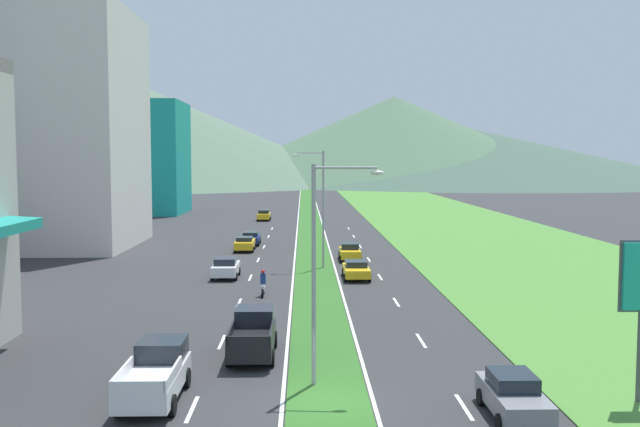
% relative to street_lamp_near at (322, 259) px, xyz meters
% --- Properties ---
extents(ground_plane, '(600.00, 600.00, 0.00)m').
position_rel_street_lamp_near_xyz_m(ground_plane, '(0.20, -2.02, -5.25)').
color(ground_plane, '#2D2D30').
extents(grass_median, '(3.20, 240.00, 0.06)m').
position_rel_street_lamp_near_xyz_m(grass_median, '(0.20, 57.98, -5.22)').
color(grass_median, '#2D6023').
rests_on(grass_median, ground_plane).
extents(grass_verge_right, '(24.00, 240.00, 0.06)m').
position_rel_street_lamp_near_xyz_m(grass_verge_right, '(20.80, 57.98, -5.22)').
color(grass_verge_right, '#477F33').
rests_on(grass_verge_right, ground_plane).
extents(lane_dash_left_2, '(0.16, 2.80, 0.01)m').
position_rel_street_lamp_near_xyz_m(lane_dash_left_2, '(-4.90, -2.64, -5.24)').
color(lane_dash_left_2, silver).
rests_on(lane_dash_left_2, ground_plane).
extents(lane_dash_left_3, '(0.16, 2.80, 0.01)m').
position_rel_street_lamp_near_xyz_m(lane_dash_left_3, '(-4.90, 7.05, -5.24)').
color(lane_dash_left_3, silver).
rests_on(lane_dash_left_3, ground_plane).
extents(lane_dash_left_4, '(0.16, 2.80, 0.01)m').
position_rel_street_lamp_near_xyz_m(lane_dash_left_4, '(-4.90, 16.74, -5.24)').
color(lane_dash_left_4, silver).
rests_on(lane_dash_left_4, ground_plane).
extents(lane_dash_left_5, '(0.16, 2.80, 0.01)m').
position_rel_street_lamp_near_xyz_m(lane_dash_left_5, '(-4.90, 26.43, -5.24)').
color(lane_dash_left_5, silver).
rests_on(lane_dash_left_5, ground_plane).
extents(lane_dash_left_6, '(0.16, 2.80, 0.01)m').
position_rel_street_lamp_near_xyz_m(lane_dash_left_6, '(-4.90, 36.12, -5.24)').
color(lane_dash_left_6, silver).
rests_on(lane_dash_left_6, ground_plane).
extents(lane_dash_left_7, '(0.16, 2.80, 0.01)m').
position_rel_street_lamp_near_xyz_m(lane_dash_left_7, '(-4.90, 45.81, -5.24)').
color(lane_dash_left_7, silver).
rests_on(lane_dash_left_7, ground_plane).
extents(lane_dash_left_8, '(0.16, 2.80, 0.01)m').
position_rel_street_lamp_near_xyz_m(lane_dash_left_8, '(-4.90, 55.49, -5.24)').
color(lane_dash_left_8, silver).
rests_on(lane_dash_left_8, ground_plane).
extents(lane_dash_left_9, '(0.16, 2.80, 0.01)m').
position_rel_street_lamp_near_xyz_m(lane_dash_left_9, '(-4.90, 65.18, -5.24)').
color(lane_dash_left_9, silver).
rests_on(lane_dash_left_9, ground_plane).
extents(lane_dash_right_2, '(0.16, 2.80, 0.01)m').
position_rel_street_lamp_near_xyz_m(lane_dash_right_2, '(5.30, -2.64, -5.24)').
color(lane_dash_right_2, silver).
rests_on(lane_dash_right_2, ground_plane).
extents(lane_dash_right_3, '(0.16, 2.80, 0.01)m').
position_rel_street_lamp_near_xyz_m(lane_dash_right_3, '(5.30, 7.05, -5.24)').
color(lane_dash_right_3, silver).
rests_on(lane_dash_right_3, ground_plane).
extents(lane_dash_right_4, '(0.16, 2.80, 0.01)m').
position_rel_street_lamp_near_xyz_m(lane_dash_right_4, '(5.30, 16.74, -5.24)').
color(lane_dash_right_4, silver).
rests_on(lane_dash_right_4, ground_plane).
extents(lane_dash_right_5, '(0.16, 2.80, 0.01)m').
position_rel_street_lamp_near_xyz_m(lane_dash_right_5, '(5.30, 26.43, -5.24)').
color(lane_dash_right_5, silver).
rests_on(lane_dash_right_5, ground_plane).
extents(lane_dash_right_6, '(0.16, 2.80, 0.01)m').
position_rel_street_lamp_near_xyz_m(lane_dash_right_6, '(5.30, 36.12, -5.24)').
color(lane_dash_right_6, silver).
rests_on(lane_dash_right_6, ground_plane).
extents(lane_dash_right_7, '(0.16, 2.80, 0.01)m').
position_rel_street_lamp_near_xyz_m(lane_dash_right_7, '(5.30, 45.81, -5.24)').
color(lane_dash_right_7, silver).
rests_on(lane_dash_right_7, ground_plane).
extents(lane_dash_right_8, '(0.16, 2.80, 0.01)m').
position_rel_street_lamp_near_xyz_m(lane_dash_right_8, '(5.30, 55.49, -5.24)').
color(lane_dash_right_8, silver).
rests_on(lane_dash_right_8, ground_plane).
extents(lane_dash_right_9, '(0.16, 2.80, 0.01)m').
position_rel_street_lamp_near_xyz_m(lane_dash_right_9, '(5.30, 65.18, -5.24)').
color(lane_dash_right_9, silver).
rests_on(lane_dash_right_9, ground_plane).
extents(edge_line_median_left, '(0.16, 240.00, 0.01)m').
position_rel_street_lamp_near_xyz_m(edge_line_median_left, '(-1.55, 57.98, -5.24)').
color(edge_line_median_left, silver).
rests_on(edge_line_median_left, ground_plane).
extents(edge_line_median_right, '(0.16, 240.00, 0.01)m').
position_rel_street_lamp_near_xyz_m(edge_line_median_right, '(1.95, 57.98, -5.24)').
color(edge_line_median_right, silver).
rests_on(edge_line_median_right, ground_plane).
extents(domed_building, '(17.72, 17.72, 37.86)m').
position_rel_street_lamp_near_xyz_m(domed_building, '(-27.57, 46.80, 10.69)').
color(domed_building, silver).
rests_on(domed_building, ground_plane).
extents(midrise_colored, '(15.19, 15.19, 18.80)m').
position_rel_street_lamp_near_xyz_m(midrise_colored, '(-28.54, 92.15, 4.15)').
color(midrise_colored, teal).
rests_on(midrise_colored, ground_plane).
extents(hill_far_left, '(198.13, 198.13, 41.71)m').
position_rel_street_lamp_near_xyz_m(hill_far_left, '(-74.42, 243.98, 15.60)').
color(hill_far_left, '#516B56').
rests_on(hill_far_left, ground_plane).
extents(hill_far_center, '(153.36, 153.36, 33.46)m').
position_rel_street_lamp_near_xyz_m(hill_far_center, '(34.87, 249.24, 11.48)').
color(hill_far_center, '#47664C').
rests_on(hill_far_center, ground_plane).
extents(hill_far_right, '(188.60, 188.60, 22.01)m').
position_rel_street_lamp_near_xyz_m(hill_far_right, '(61.02, 252.07, 5.75)').
color(hill_far_right, '#3D5647').
rests_on(hill_far_right, ground_plane).
extents(street_lamp_near, '(2.91, 0.46, 9.11)m').
position_rel_street_lamp_near_xyz_m(street_lamp_near, '(0.00, 0.00, 0.00)').
color(street_lamp_near, '#99999E').
rests_on(street_lamp_near, ground_plane).
extents(street_lamp_mid, '(2.68, 0.28, 9.95)m').
position_rel_street_lamp_near_xyz_m(street_lamp_mid, '(0.69, 31.24, 0.41)').
color(street_lamp_mid, '#99999E').
rests_on(street_lamp_mid, ground_plane).
extents(car_0, '(2.02, 4.16, 1.58)m').
position_rel_street_lamp_near_xyz_m(car_0, '(-6.81, 26.44, -4.45)').
color(car_0, silver).
rests_on(car_0, ground_plane).
extents(car_1, '(1.97, 4.42, 1.44)m').
position_rel_street_lamp_near_xyz_m(car_1, '(-6.65, 42.51, -4.49)').
color(car_1, yellow).
rests_on(car_1, ground_plane).
extents(car_2, '(2.04, 4.42, 1.39)m').
position_rel_street_lamp_near_xyz_m(car_2, '(3.35, 25.77, -4.52)').
color(car_2, yellow).
rests_on(car_2, ground_plane).
extents(car_3, '(1.98, 4.22, 1.42)m').
position_rel_street_lamp_near_xyz_m(car_3, '(-6.41, 47.49, -4.51)').
color(car_3, navy).
rests_on(car_3, ground_plane).
extents(car_4, '(1.98, 4.60, 1.59)m').
position_rel_street_lamp_near_xyz_m(car_4, '(-6.66, 77.55, -4.44)').
color(car_4, yellow).
rests_on(car_4, ground_plane).
extents(car_5, '(1.90, 4.26, 1.60)m').
position_rel_street_lamp_near_xyz_m(car_5, '(6.82, -3.73, -4.44)').
color(car_5, slate).
rests_on(car_5, ground_plane).
extents(car_6, '(1.95, 4.06, 1.57)m').
position_rel_street_lamp_near_xyz_m(car_6, '(3.51, 35.67, -4.46)').
color(car_6, yellow).
rests_on(car_6, ground_plane).
extents(pickup_truck_0, '(2.18, 5.40, 2.00)m').
position_rel_street_lamp_near_xyz_m(pickup_truck_0, '(-6.49, -1.36, -4.27)').
color(pickup_truck_0, silver).
rests_on(pickup_truck_0, ground_plane).
extents(pickup_truck_1, '(2.18, 5.40, 2.00)m').
position_rel_street_lamp_near_xyz_m(pickup_truck_1, '(-3.14, 4.72, -4.27)').
color(pickup_truck_1, black).
rests_on(pickup_truck_1, ground_plane).
extents(motorcycle_rider, '(0.36, 2.00, 1.80)m').
position_rel_street_lamp_near_xyz_m(motorcycle_rider, '(-3.48, 19.09, -4.50)').
color(motorcycle_rider, black).
rests_on(motorcycle_rider, ground_plane).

